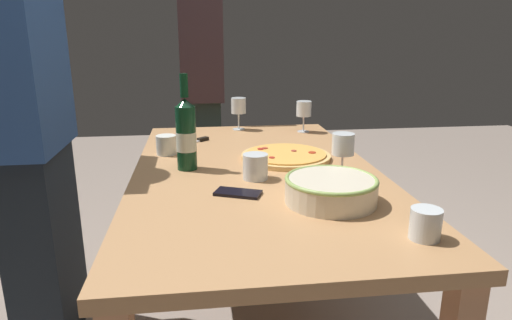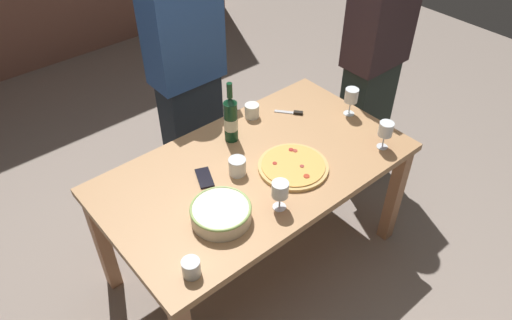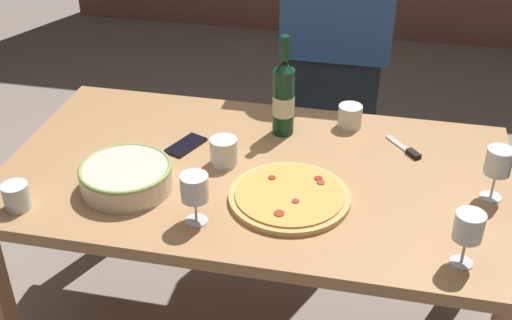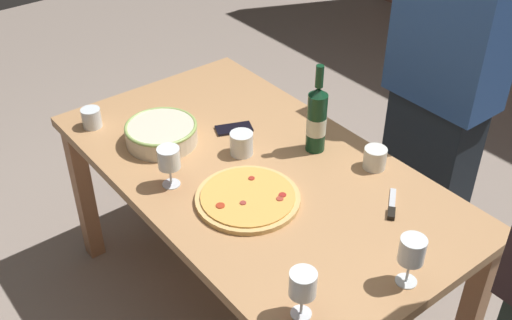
% 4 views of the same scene
% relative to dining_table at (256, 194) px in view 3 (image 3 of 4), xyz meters
% --- Properties ---
extents(dining_table, '(1.60, 0.90, 0.75)m').
position_rel_dining_table_xyz_m(dining_table, '(0.00, 0.00, 0.00)').
color(dining_table, tan).
rests_on(dining_table, ground).
extents(pizza, '(0.36, 0.36, 0.03)m').
position_rel_dining_table_xyz_m(pizza, '(0.13, -0.14, 0.10)').
color(pizza, '#E3B46A').
rests_on(pizza, dining_table).
extents(serving_bowl, '(0.28, 0.28, 0.08)m').
position_rel_dining_table_xyz_m(serving_bowl, '(-0.36, -0.18, 0.14)').
color(serving_bowl, beige).
rests_on(serving_bowl, dining_table).
extents(wine_bottle, '(0.07, 0.07, 0.35)m').
position_rel_dining_table_xyz_m(wine_bottle, '(0.04, 0.25, 0.23)').
color(wine_bottle, '#10391F').
rests_on(wine_bottle, dining_table).
extents(wine_glass_near_pizza, '(0.08, 0.08, 0.17)m').
position_rel_dining_table_xyz_m(wine_glass_near_pizza, '(0.71, -0.00, 0.21)').
color(wine_glass_near_pizza, white).
rests_on(wine_glass_near_pizza, dining_table).
extents(wine_glass_by_bottle, '(0.08, 0.08, 0.16)m').
position_rel_dining_table_xyz_m(wine_glass_by_bottle, '(0.61, -0.32, 0.21)').
color(wine_glass_by_bottle, white).
rests_on(wine_glass_by_bottle, dining_table).
extents(wine_glass_far_left, '(0.08, 0.08, 0.15)m').
position_rel_dining_table_xyz_m(wine_glass_far_left, '(-0.11, -0.30, 0.20)').
color(wine_glass_far_left, white).
rests_on(wine_glass_far_left, dining_table).
extents(cup_amber, '(0.08, 0.08, 0.08)m').
position_rel_dining_table_xyz_m(cup_amber, '(-0.63, -0.34, 0.13)').
color(cup_amber, white).
rests_on(cup_amber, dining_table).
extents(cup_ceramic, '(0.08, 0.08, 0.08)m').
position_rel_dining_table_xyz_m(cup_ceramic, '(0.26, 0.34, 0.13)').
color(cup_ceramic, silver).
rests_on(cup_ceramic, dining_table).
extents(cup_spare, '(0.09, 0.09, 0.09)m').
position_rel_dining_table_xyz_m(cup_spare, '(-0.11, 0.02, 0.14)').
color(cup_spare, white).
rests_on(cup_spare, dining_table).
extents(cell_phone, '(0.12, 0.16, 0.01)m').
position_rel_dining_table_xyz_m(cell_phone, '(-0.26, 0.09, 0.10)').
color(cell_phone, black).
rests_on(cell_phone, dining_table).
extents(pizza_knife, '(0.12, 0.14, 0.02)m').
position_rel_dining_table_xyz_m(pizza_knife, '(0.46, 0.22, 0.10)').
color(pizza_knife, silver).
rests_on(pizza_knife, dining_table).
extents(person_guest_left, '(0.44, 0.24, 1.66)m').
position_rel_dining_table_xyz_m(person_guest_left, '(0.16, 0.84, 0.18)').
color(person_guest_left, '#1C252D').
rests_on(person_guest_left, ground).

